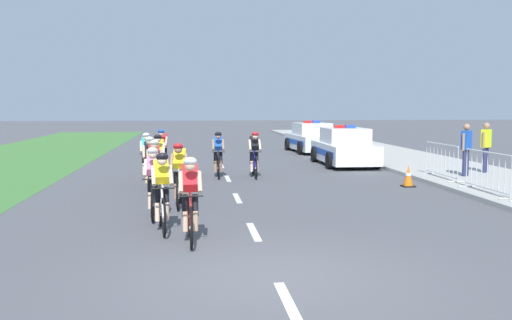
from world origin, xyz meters
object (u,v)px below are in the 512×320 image
object	(u,v)px
police_car_second	(311,139)
spectator_closest	(486,144)
cyclist_lead	(190,198)
cyclist_ninth	(218,154)
cyclist_third	(154,181)
cyclist_seventh	(159,159)
cyclist_eleventh	(162,150)
crowd_barrier_middle	(487,173)
spectator_middle	(466,146)
cyclist_second	(162,190)
cyclist_fourth	(179,174)
traffic_cone_near	(408,176)
cyclist_tenth	(254,154)
police_car_nearest	(344,148)
cyclist_eighth	(146,156)
cyclist_fifth	(154,168)
cyclist_sixth	(150,162)
crowd_barrier_rear	(441,161)

from	to	relation	value
police_car_second	spectator_closest	world-z (taller)	spectator_closest
cyclist_lead	cyclist_ninth	bearing A→B (deg)	84.37
cyclist_ninth	spectator_closest	bearing A→B (deg)	-3.49
cyclist_third	cyclist_seventh	size ratio (longest dim) A/B	1.00
cyclist_eleventh	crowd_barrier_middle	distance (m)	11.02
cyclist_eleventh	spectator_middle	bearing A→B (deg)	-19.02
cyclist_second	cyclist_fourth	world-z (taller)	same
cyclist_third	cyclist_seventh	bearing A→B (deg)	92.08
cyclist_second	traffic_cone_near	bearing A→B (deg)	37.74
traffic_cone_near	spectator_middle	world-z (taller)	spectator_middle
cyclist_tenth	police_car_second	world-z (taller)	police_car_second
cyclist_third	police_car_nearest	distance (m)	12.21
cyclist_seventh	police_car_second	xyz separation A→B (m)	(6.99, 11.29, -0.11)
spectator_closest	cyclist_lead	bearing A→B (deg)	-139.20
cyclist_eighth	cyclist_ninth	size ratio (longest dim) A/B	1.00
cyclist_second	cyclist_tenth	bearing A→B (deg)	71.82
cyclist_fifth	spectator_closest	size ratio (longest dim) A/B	1.03
spectator_closest	spectator_middle	world-z (taller)	same
cyclist_lead	cyclist_seventh	xyz separation A→B (m)	(-0.96, 7.55, 0.00)
cyclist_seventh	police_car_nearest	xyz separation A→B (m)	(6.99, 4.90, -0.11)
cyclist_lead	spectator_closest	distance (m)	13.03
cyclist_second	police_car_nearest	world-z (taller)	police_car_nearest
cyclist_fifth	spectator_middle	xyz separation A→B (m)	(9.66, 2.73, 0.30)
cyclist_sixth	cyclist_ninth	distance (m)	3.34
spectator_middle	crowd_barrier_rear	bearing A→B (deg)	-159.33
cyclist_eighth	cyclist_tenth	distance (m)	3.49
cyclist_tenth	cyclist_eleventh	xyz separation A→B (m)	(-3.10, 2.08, 0.00)
cyclist_third	crowd_barrier_rear	xyz separation A→B (m)	(8.53, 4.97, -0.14)
cyclist_second	spectator_closest	xyz separation A→B (m)	(10.40, 7.55, 0.30)
police_car_second	cyclist_seventh	bearing A→B (deg)	-121.78
cyclist_second	police_car_second	world-z (taller)	police_car_second
cyclist_second	cyclist_sixth	world-z (taller)	same
cyclist_third	crowd_barrier_rear	world-z (taller)	cyclist_third
cyclist_eighth	cyclist_tenth	world-z (taller)	same
cyclist_tenth	police_car_nearest	bearing A→B (deg)	41.69
cyclist_eighth	cyclist_ninth	distance (m)	2.34
cyclist_sixth	police_car_nearest	world-z (taller)	police_car_nearest
cyclist_fourth	traffic_cone_near	world-z (taller)	cyclist_fourth
cyclist_eleventh	traffic_cone_near	bearing A→B (deg)	-32.85
cyclist_eighth	spectator_middle	distance (m)	10.18
traffic_cone_near	cyclist_eighth	bearing A→B (deg)	163.30
traffic_cone_near	spectator_closest	bearing A→B (deg)	32.37
cyclist_eleventh	crowd_barrier_rear	world-z (taller)	cyclist_eleventh
police_car_second	cyclist_ninth	bearing A→B (deg)	-117.74
cyclist_ninth	cyclist_eleventh	xyz separation A→B (m)	(-1.91, 1.95, 0.00)
crowd_barrier_middle	cyclist_eighth	bearing A→B (deg)	154.03
cyclist_third	cyclist_fifth	bearing A→B (deg)	93.35
cyclist_third	cyclist_tenth	bearing A→B (deg)	66.72
cyclist_sixth	police_car_second	world-z (taller)	police_car_second
cyclist_third	cyclist_tenth	size ratio (longest dim) A/B	1.00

